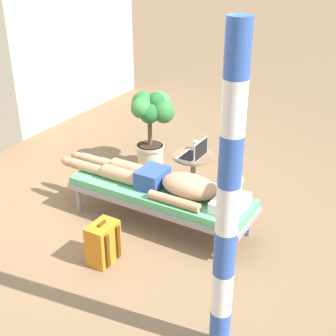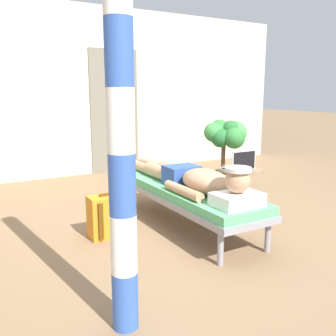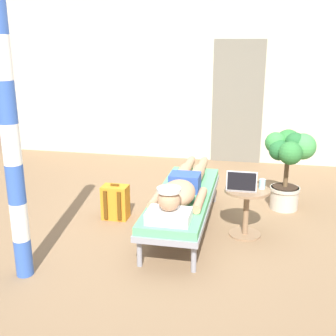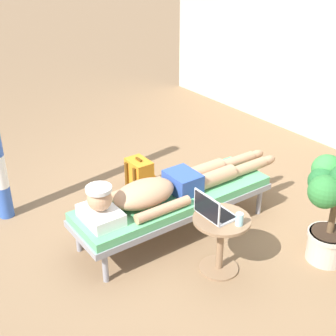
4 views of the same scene
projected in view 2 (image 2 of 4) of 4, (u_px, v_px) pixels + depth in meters
ground_plane at (173, 226)px, 3.82m from camera, size 40.00×40.00×0.00m
house_wall_back at (88, 92)px, 6.13m from camera, size 7.60×0.20×2.70m
house_door_panel at (114, 112)px, 6.30m from camera, size 0.84×0.03×2.04m
lounge_chair at (186, 193)px, 3.78m from camera, size 0.61×1.99×0.42m
person_reclining at (192, 178)px, 3.66m from camera, size 0.53×2.17×0.33m
side_table at (240, 184)px, 4.10m from camera, size 0.48×0.48×0.52m
laptop at (239, 165)px, 3.98m from camera, size 0.31×0.24×0.23m
drink_glass at (248, 163)px, 4.17m from camera, size 0.06×0.06×0.10m
backpack at (105, 217)px, 3.52m from camera, size 0.30×0.26×0.42m
potted_plant at (225, 145)px, 4.98m from camera, size 0.60×0.58×0.99m
porch_post at (121, 121)px, 1.95m from camera, size 0.15×0.15×2.40m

